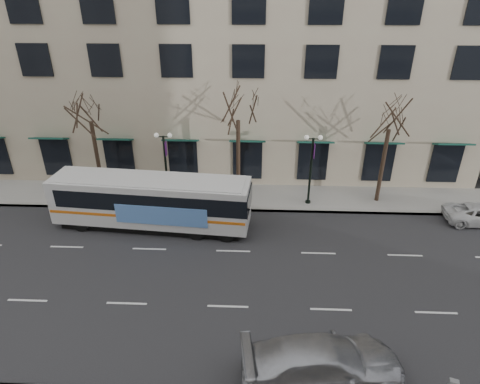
# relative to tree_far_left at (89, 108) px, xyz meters

# --- Properties ---
(ground) EXTENTS (160.00, 160.00, 0.00)m
(ground) POSITION_rel_tree_far_left_xyz_m (10.00, -8.80, -6.70)
(ground) COLOR black
(ground) RESTS_ON ground
(sidewalk_far) EXTENTS (80.00, 4.00, 0.15)m
(sidewalk_far) POSITION_rel_tree_far_left_xyz_m (15.00, 0.20, -6.62)
(sidewalk_far) COLOR gray
(sidewalk_far) RESTS_ON ground
(building_hotel) EXTENTS (40.00, 20.00, 24.00)m
(building_hotel) POSITION_rel_tree_far_left_xyz_m (8.00, 12.20, 5.30)
(building_hotel) COLOR tan
(building_hotel) RESTS_ON ground
(tree_far_left) EXTENTS (3.60, 3.60, 8.34)m
(tree_far_left) POSITION_rel_tree_far_left_xyz_m (0.00, 0.00, 0.00)
(tree_far_left) COLOR black
(tree_far_left) RESTS_ON ground
(tree_far_mid) EXTENTS (3.60, 3.60, 8.55)m
(tree_far_mid) POSITION_rel_tree_far_left_xyz_m (10.00, 0.00, 0.21)
(tree_far_mid) COLOR black
(tree_far_mid) RESTS_ON ground
(tree_far_right) EXTENTS (3.60, 3.60, 8.06)m
(tree_far_right) POSITION_rel_tree_far_left_xyz_m (20.00, 0.00, -0.28)
(tree_far_right) COLOR black
(tree_far_right) RESTS_ON ground
(lamp_post_left) EXTENTS (1.22, 0.45, 5.21)m
(lamp_post_left) POSITION_rel_tree_far_left_xyz_m (5.01, -0.60, -3.75)
(lamp_post_left) COLOR black
(lamp_post_left) RESTS_ON ground
(lamp_post_right) EXTENTS (1.22, 0.45, 5.21)m
(lamp_post_right) POSITION_rel_tree_far_left_xyz_m (15.01, -0.60, -3.75)
(lamp_post_right) COLOR black
(lamp_post_right) RESTS_ON ground
(city_bus) EXTENTS (12.68, 3.80, 3.39)m
(city_bus) POSITION_rel_tree_far_left_xyz_m (4.75, -3.88, -4.85)
(city_bus) COLOR silver
(city_bus) RESTS_ON ground
(silver_car) EXTENTS (6.63, 3.37, 1.84)m
(silver_car) POSITION_rel_tree_far_left_xyz_m (14.00, -15.00, -5.78)
(silver_car) COLOR #9B9CA2
(silver_car) RESTS_ON ground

